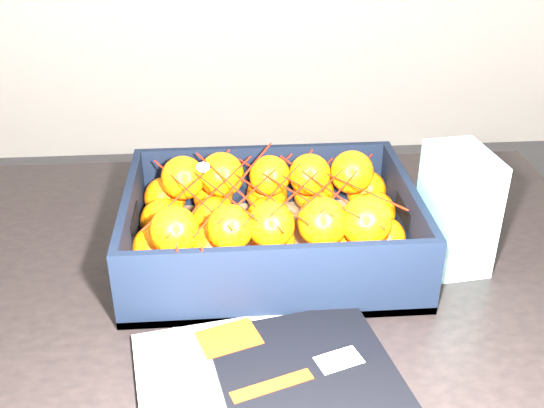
{
  "coord_description": "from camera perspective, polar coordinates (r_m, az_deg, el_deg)",
  "views": [
    {
      "loc": [
        -0.25,
        -1.16,
        1.32
      ],
      "look_at": [
        -0.19,
        -0.34,
        0.86
      ],
      "focal_mm": 43.04,
      "sensor_mm": 36.0,
      "label": 1
    }
  ],
  "objects": [
    {
      "name": "clementine_heap",
      "position": [
        0.99,
        -0.28,
        -1.34
      ],
      "size": [
        0.41,
        0.3,
        0.13
      ],
      "color": "#FF6B05",
      "rests_on": "produce_crate"
    },
    {
      "name": "retail_carton",
      "position": [
        1.01,
        15.86,
        -0.39
      ],
      "size": [
        0.09,
        0.13,
        0.18
      ],
      "primitive_type": "cube",
      "rotation": [
        0.0,
        0.0,
        0.11
      ],
      "color": "silver",
      "rests_on": "table"
    },
    {
      "name": "magazine_stack",
      "position": [
        0.78,
        -0.21,
        -16.59
      ],
      "size": [
        0.35,
        0.32,
        0.02
      ],
      "color": "silver",
      "rests_on": "table"
    },
    {
      "name": "produce_crate",
      "position": [
        1.01,
        -0.13,
        -2.89
      ],
      "size": [
        0.43,
        0.33,
        0.12
      ],
      "color": "#8B5C40",
      "rests_on": "table"
    },
    {
      "name": "mesh_net",
      "position": [
        0.96,
        -0.48,
        1.19
      ],
      "size": [
        0.36,
        0.29,
        0.1
      ],
      "color": "red",
      "rests_on": "clementine_heap"
    },
    {
      "name": "table",
      "position": [
        1.06,
        -2.97,
        -10.25
      ],
      "size": [
        1.21,
        0.81,
        0.75
      ],
      "color": "black",
      "rests_on": "ground"
    }
  ]
}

